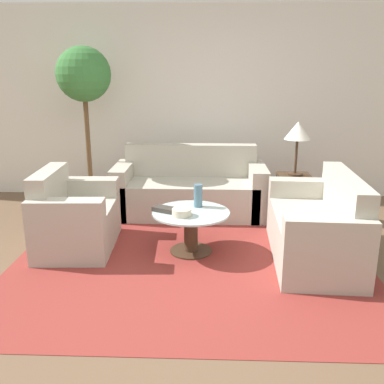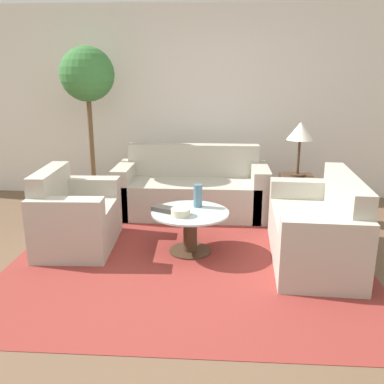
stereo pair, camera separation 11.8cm
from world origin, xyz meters
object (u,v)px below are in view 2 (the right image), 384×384
(sofa_main, at_px, (192,191))
(armchair, at_px, (73,219))
(vase, at_px, (198,196))
(loveseat, at_px, (320,231))
(potted_plant, at_px, (89,98))
(bowl, at_px, (181,212))
(table_lamp, at_px, (300,133))
(book_stack, at_px, (164,209))
(coffee_table, at_px, (190,226))

(sofa_main, xyz_separation_m, armchair, (-1.14, -1.14, 0.00))
(armchair, relative_size, vase, 4.40)
(sofa_main, bearing_deg, loveseat, -45.57)
(potted_plant, bearing_deg, bowl, -50.15)
(armchair, bearing_deg, loveseat, -96.81)
(table_lamp, distance_m, potted_plant, 2.62)
(table_lamp, distance_m, book_stack, 1.91)
(potted_plant, bearing_deg, vase, -41.21)
(table_lamp, relative_size, potted_plant, 0.31)
(potted_plant, bearing_deg, table_lamp, -7.85)
(sofa_main, relative_size, coffee_table, 2.45)
(armchair, distance_m, loveseat, 2.44)
(coffee_table, relative_size, table_lamp, 1.19)
(armchair, distance_m, bowl, 1.15)
(armchair, height_order, table_lamp, table_lamp)
(bowl, distance_m, book_stack, 0.21)
(table_lamp, bearing_deg, bowl, -137.10)
(armchair, relative_size, bowl, 5.55)
(loveseat, height_order, vase, loveseat)
(loveseat, distance_m, potted_plant, 3.22)
(table_lamp, bearing_deg, loveseat, -88.49)
(bowl, bearing_deg, coffee_table, 56.17)
(potted_plant, bearing_deg, armchair, -82.81)
(sofa_main, bearing_deg, vase, -83.23)
(coffee_table, bearing_deg, vase, 68.25)
(loveseat, relative_size, bowl, 8.04)
(vase, height_order, book_stack, vase)
(coffee_table, relative_size, book_stack, 2.98)
(coffee_table, bearing_deg, armchair, 176.14)
(book_stack, bearing_deg, vase, 53.04)
(sofa_main, relative_size, armchair, 1.82)
(book_stack, bearing_deg, bowl, -8.82)
(loveseat, distance_m, table_lamp, 1.39)
(potted_plant, relative_size, bowl, 11.04)
(coffee_table, xyz_separation_m, table_lamp, (1.20, 1.07, 0.77))
(coffee_table, bearing_deg, potted_plant, 134.02)
(potted_plant, xyz_separation_m, bowl, (1.29, -1.55, -0.96))
(armchair, xyz_separation_m, potted_plant, (-0.17, 1.34, 1.13))
(armchair, xyz_separation_m, loveseat, (2.43, -0.18, -0.00))
(sofa_main, bearing_deg, coffee_table, -87.13)
(potted_plant, xyz_separation_m, vase, (1.44, -1.26, -0.88))
(coffee_table, height_order, potted_plant, potted_plant)
(armchair, relative_size, potted_plant, 0.50)
(armchair, xyz_separation_m, table_lamp, (2.40, 0.99, 0.76))
(bowl, bearing_deg, loveseat, 1.27)
(vase, bearing_deg, sofa_main, 96.77)
(table_lamp, bearing_deg, book_stack, -143.75)
(bowl, bearing_deg, potted_plant, 129.85)
(table_lamp, height_order, vase, table_lamp)
(loveseat, xyz_separation_m, coffee_table, (-1.23, 0.10, -0.01))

